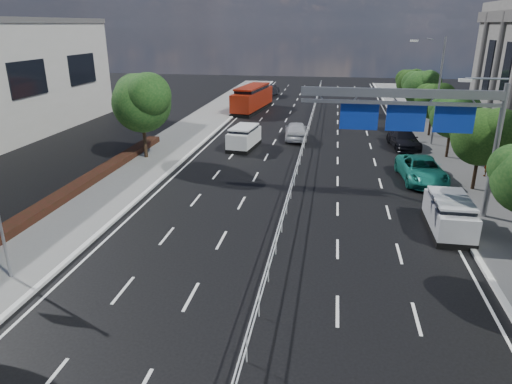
# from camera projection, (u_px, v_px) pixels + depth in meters

# --- Properties ---
(ground) EXTENTS (160.00, 160.00, 0.00)m
(ground) POSITION_uv_depth(u_px,v_px,m) (262.00, 304.00, 17.21)
(ground) COLOR black
(ground) RESTS_ON ground
(kerb_near) EXTENTS (0.25, 140.00, 0.15)m
(kerb_near) POSITION_uv_depth(u_px,v_px,m) (45.00, 281.00, 18.59)
(kerb_near) COLOR silver
(kerb_near) RESTS_ON ground
(median_fence) EXTENTS (0.05, 85.00, 1.02)m
(median_fence) POSITION_uv_depth(u_px,v_px,m) (304.00, 145.00, 37.84)
(median_fence) COLOR silver
(median_fence) RESTS_ON ground
(hedge_near) EXTENTS (1.00, 36.00, 0.44)m
(hedge_near) POSITION_uv_depth(u_px,v_px,m) (26.00, 219.00, 23.78)
(hedge_near) COLOR black
(hedge_near) RESTS_ON sidewalk_near
(overhead_gantry) EXTENTS (10.24, 0.38, 7.45)m
(overhead_gantry) POSITION_uv_depth(u_px,v_px,m) (422.00, 113.00, 23.51)
(overhead_gantry) COLOR gray
(overhead_gantry) RESTS_ON ground
(streetlight_far) EXTENTS (2.78, 2.40, 9.00)m
(streetlight_far) POSITION_uv_depth(u_px,v_px,m) (436.00, 84.00, 37.82)
(streetlight_far) COLOR gray
(streetlight_far) RESTS_ON ground
(near_tree_back) EXTENTS (4.84, 4.51, 6.69)m
(near_tree_back) POSITION_uv_depth(u_px,v_px,m) (142.00, 100.00, 34.10)
(near_tree_back) COLOR black
(near_tree_back) RESTS_ON ground
(far_tree_d) EXTENTS (3.85, 3.59, 5.34)m
(far_tree_d) POSITION_uv_depth(u_px,v_px,m) (483.00, 134.00, 27.57)
(far_tree_d) COLOR black
(far_tree_d) RESTS_ON ground
(far_tree_e) EXTENTS (3.63, 3.38, 5.13)m
(far_tree_e) POSITION_uv_depth(u_px,v_px,m) (453.00, 113.00, 34.55)
(far_tree_e) COLOR black
(far_tree_e) RESTS_ON ground
(far_tree_f) EXTENTS (3.52, 3.28, 5.02)m
(far_tree_f) POSITION_uv_depth(u_px,v_px,m) (434.00, 99.00, 41.52)
(far_tree_f) COLOR black
(far_tree_f) RESTS_ON ground
(far_tree_g) EXTENTS (3.96, 3.69, 5.45)m
(far_tree_g) POSITION_uv_depth(u_px,v_px,m) (421.00, 86.00, 48.36)
(far_tree_g) COLOR black
(far_tree_g) RESTS_ON ground
(far_tree_h) EXTENTS (3.41, 3.18, 4.91)m
(far_tree_h) POSITION_uv_depth(u_px,v_px,m) (410.00, 81.00, 55.42)
(far_tree_h) COLOR black
(far_tree_h) RESTS_ON ground
(white_minivan) EXTENTS (2.36, 4.50, 1.87)m
(white_minivan) POSITION_uv_depth(u_px,v_px,m) (244.00, 137.00, 38.53)
(white_minivan) COLOR black
(white_minivan) RESTS_ON ground
(red_bus) EXTENTS (3.69, 10.16, 2.97)m
(red_bus) POSITION_uv_depth(u_px,v_px,m) (252.00, 98.00, 55.14)
(red_bus) COLOR black
(red_bus) RESTS_ON ground
(near_car_silver) EXTENTS (2.37, 4.99, 1.65)m
(near_car_silver) POSITION_uv_depth(u_px,v_px,m) (296.00, 130.00, 41.51)
(near_car_silver) COLOR silver
(near_car_silver) RESTS_ON ground
(near_car_dark) EXTENTS (2.37, 5.12, 1.63)m
(near_car_dark) POSITION_uv_depth(u_px,v_px,m) (270.00, 90.00, 66.86)
(near_car_dark) COLOR black
(near_car_dark) RESTS_ON ground
(silver_minivan) EXTENTS (1.87, 4.38, 1.82)m
(silver_minivan) POSITION_uv_depth(u_px,v_px,m) (449.00, 215.00, 22.96)
(silver_minivan) COLOR black
(silver_minivan) RESTS_ON ground
(parked_car_teal) EXTENTS (3.05, 5.85, 1.57)m
(parked_car_teal) POSITION_uv_depth(u_px,v_px,m) (422.00, 170.00, 30.42)
(parked_car_teal) COLOR #1C8070
(parked_car_teal) RESTS_ON ground
(parked_car_dark) EXTENTS (2.69, 5.33, 1.48)m
(parked_car_dark) POSITION_uv_depth(u_px,v_px,m) (404.00, 139.00, 38.75)
(parked_car_dark) COLOR black
(parked_car_dark) RESTS_ON ground
(pedestrian_a) EXTENTS (0.81, 0.72, 1.86)m
(pedestrian_a) POSITION_uv_depth(u_px,v_px,m) (489.00, 163.00, 30.90)
(pedestrian_a) COLOR gray
(pedestrian_a) RESTS_ON sidewalk_far
(pedestrian_b) EXTENTS (0.95, 0.88, 1.56)m
(pedestrian_b) POSITION_uv_depth(u_px,v_px,m) (499.00, 167.00, 30.44)
(pedestrian_b) COLOR gray
(pedestrian_b) RESTS_ON sidewalk_far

